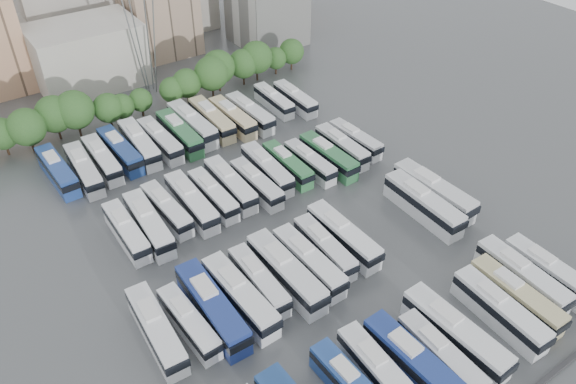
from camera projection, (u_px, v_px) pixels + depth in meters
ground at (290, 239)px, 75.56m from camera, size 220.00×220.00×0.00m
tree_line at (155, 89)px, 100.22m from camera, size 64.98×8.09×8.34m
city_buildings at (59, 28)px, 114.25m from camera, size 102.00×35.00×20.00m
bus_r0_s5 at (380, 373)px, 56.90m from camera, size 3.16×11.98×3.72m
bus_r0_s6 at (415, 364)px, 57.54m from camera, size 3.33×13.17×4.10m
bus_r0_s7 at (441, 356)px, 58.67m from camera, size 2.77×11.37×3.55m
bus_r0_s8 at (455, 333)px, 60.59m from camera, size 3.39×13.47×4.20m
bus_r0_s10 at (500, 310)px, 63.29m from camera, size 3.26×12.49×3.89m
bus_r0_s11 at (516, 296)px, 64.98m from camera, size 2.92×12.24×3.82m
bus_r0_s12 at (522, 276)px, 67.45m from camera, size 3.25×12.62×3.93m
bus_r0_s13 at (549, 272)px, 68.12m from camera, size 2.75×12.02×3.76m
bus_r1_s0 at (156, 329)px, 61.20m from camera, size 3.26×12.40×3.86m
bus_r1_s1 at (189, 322)px, 62.25m from camera, size 2.87×10.96×3.41m
bus_r1_s2 at (212, 307)px, 63.42m from camera, size 3.21×13.60×4.25m
bus_r1_s3 at (240, 296)px, 64.88m from camera, size 3.29×13.09×4.08m
bus_r1_s4 at (259, 281)px, 67.15m from camera, size 2.80×11.30×3.52m
bus_r1_s5 at (286, 272)px, 67.75m from camera, size 3.08×13.58×4.25m
bus_r1_s6 at (309, 262)px, 69.45m from camera, size 2.85×12.36×3.87m
bus_r1_s7 at (325, 247)px, 71.74m from camera, size 2.95×11.34×3.53m
bus_r1_s8 at (343, 236)px, 73.19m from camera, size 2.89×12.61×3.95m
bus_r1_s12 at (423, 204)px, 78.20m from camera, size 3.24×13.51×4.22m
bus_r1_s13 at (434, 192)px, 80.39m from camera, size 3.46×13.77×4.29m
bus_r2_s1 at (126, 231)px, 74.13m from camera, size 2.58×11.46×3.59m
bus_r2_s2 at (149, 224)px, 75.04m from camera, size 3.32×12.71×3.95m
bus_r2_s3 at (167, 209)px, 77.81m from camera, size 3.00×11.42×3.55m
bus_r2_s4 at (191, 202)px, 78.79m from camera, size 2.94×12.53×3.92m
bus_r2_s5 at (213, 195)px, 80.38m from camera, size 2.52×11.27×3.53m
bus_r2_s6 at (230, 184)px, 82.15m from camera, size 2.96×12.15×3.79m
bus_r2_s7 at (256, 184)px, 82.49m from camera, size 2.63×11.31×3.54m
bus_r2_s8 at (267, 169)px, 85.27m from camera, size 3.22×12.19×3.79m
bus_r2_s9 at (287, 164)px, 86.46m from camera, size 2.58×11.15×3.49m
bus_r2_s10 at (310, 162)px, 87.08m from camera, size 2.56×10.86×3.40m
bus_r2_s11 at (328, 156)px, 88.02m from camera, size 2.98×12.05×3.76m
bus_r2_s12 at (342, 147)px, 90.36m from camera, size 2.60×11.50×3.60m
bus_r2_s13 at (355, 139)px, 92.26m from camera, size 2.87×10.94×3.40m
bus_r3_s0 at (57, 171)px, 84.81m from camera, size 3.20×12.40×3.86m
bus_r3_s1 at (84, 169)px, 85.13m from camera, size 3.19×12.41×3.86m
bus_r3_s2 at (102, 159)px, 87.37m from camera, size 2.69×11.88×3.72m
bus_r3_s3 at (120, 150)px, 89.23m from camera, size 3.21×12.46×3.88m
bus_r3_s4 at (140, 144)px, 90.70m from camera, size 3.28×12.81×3.99m
bus_r3_s5 at (160, 140)px, 91.72m from camera, size 3.00×12.17×3.79m
bus_r3_s6 at (180, 133)px, 93.25m from camera, size 2.78×12.70×3.98m
bus_r3_s7 at (192, 124)px, 95.44m from camera, size 3.27×13.29×4.14m
bus_r3_s8 at (212, 119)px, 96.89m from camera, size 3.01×12.80×4.00m
bus_r3_s9 at (232, 117)px, 97.52m from camera, size 2.93×12.29×3.84m
bus_r3_s10 at (250, 113)px, 98.69m from camera, size 3.04×12.27×3.83m
bus_r3_s12 at (274, 100)px, 102.83m from camera, size 2.63×10.84×3.38m
bus_r3_s13 at (295, 99)px, 103.24m from camera, size 2.66×11.32×3.54m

